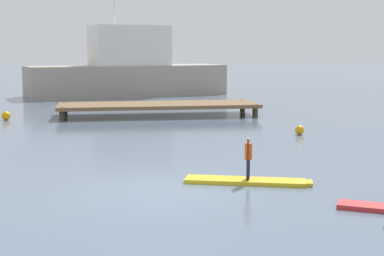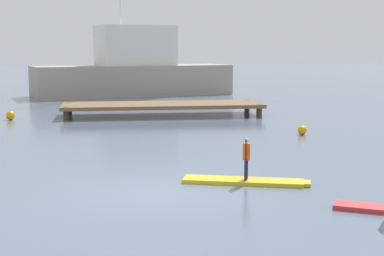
% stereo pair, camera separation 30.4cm
% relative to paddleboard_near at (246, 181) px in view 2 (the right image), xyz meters
% --- Properties ---
extents(ground_plane, '(240.00, 240.00, 0.00)m').
position_rel_paddleboard_near_xyz_m(ground_plane, '(-2.41, -0.63, -0.05)').
color(ground_plane, slate).
extents(paddleboard_near, '(3.28, 1.63, 0.10)m').
position_rel_paddleboard_near_xyz_m(paddleboard_near, '(0.00, 0.00, 0.00)').
color(paddleboard_near, gold).
rests_on(paddleboard_near, ground).
extents(paddler_child_solo, '(0.24, 0.37, 1.08)m').
position_rel_paddleboard_near_xyz_m(paddler_child_solo, '(-0.00, -0.01, 0.65)').
color(paddler_child_solo, '#19194C').
rests_on(paddler_child_solo, paddleboard_near).
extents(fishing_boat_white_large, '(14.79, 7.54, 12.93)m').
position_rel_paddleboard_near_xyz_m(fishing_boat_white_large, '(-1.43, 29.21, 1.76)').
color(fishing_boat_white_large, '#9E9384').
rests_on(fishing_boat_white_large, ground).
extents(floating_dock, '(10.07, 3.20, 0.64)m').
position_rel_paddleboard_near_xyz_m(floating_dock, '(-0.65, 15.63, 0.49)').
color(floating_dock, brown).
rests_on(floating_dock, ground).
extents(mooring_buoy_near, '(0.37, 0.37, 0.37)m').
position_rel_paddleboard_near_xyz_m(mooring_buoy_near, '(4.22, 8.10, 0.13)').
color(mooring_buoy_near, orange).
rests_on(mooring_buoy_near, ground).
extents(mooring_buoy_mid, '(0.43, 0.43, 0.43)m').
position_rel_paddleboard_near_xyz_m(mooring_buoy_mid, '(-8.06, 14.94, 0.17)').
color(mooring_buoy_mid, orange).
rests_on(mooring_buoy_mid, ground).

